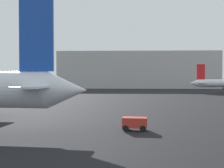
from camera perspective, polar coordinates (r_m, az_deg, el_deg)
name	(u,v)px	position (r m, az deg, el deg)	size (l,w,h in m)	color
baggage_cart	(135,123)	(30.42, 4.27, -7.26)	(2.54, 1.63, 1.30)	red
terminal_building	(137,70)	(139.69, 4.76, 2.59)	(69.43, 22.95, 15.97)	#B7B7B2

